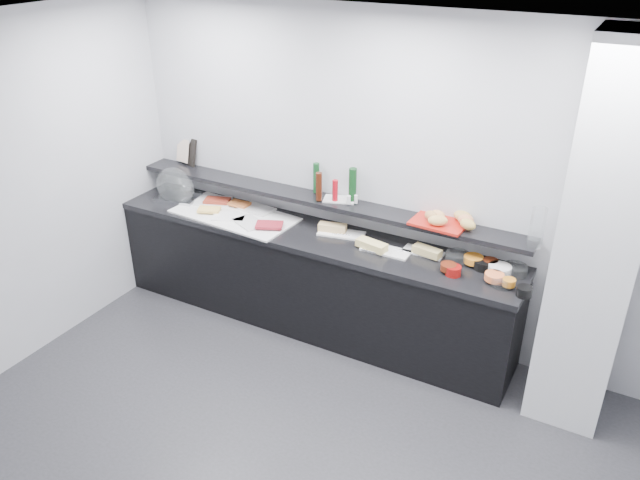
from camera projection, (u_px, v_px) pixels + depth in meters
The scene contains 55 objects.
back_wall at pixel (403, 186), 4.95m from camera, with size 5.00×0.02×2.70m, color #B0B1B7.
ceiling at pixel (252, 53), 2.77m from camera, with size 5.00×5.00×0.00m, color white.
column at pixel (599, 246), 4.04m from camera, with size 0.50×0.50×2.70m, color silver.
buffet_cabinet at pixel (309, 281), 5.44m from camera, with size 3.60×0.60×0.85m, color black.
counter_top at pixel (308, 235), 5.23m from camera, with size 3.62×0.62×0.05m, color black.
wall_shelf at pixel (318, 200), 5.25m from camera, with size 3.60×0.25×0.04m, color black.
cloche_base at pixel (178, 198), 5.81m from camera, with size 0.38×0.26×0.04m, color #B3B6BB.
cloche_dome at pixel (175, 186), 5.79m from camera, with size 0.46×0.30×0.34m, color white.
linen_runner at pixel (234, 215), 5.50m from camera, with size 1.11×0.53×0.01m, color silver.
platter_meat_a at pixel (213, 201), 5.75m from camera, with size 0.33×0.22×0.01m, color silver.
food_meat_a at pixel (217, 200), 5.71m from camera, with size 0.23×0.14×0.02m, color maroon.
platter_salmon at pixel (257, 209), 5.59m from camera, with size 0.30×0.20×0.01m, color silver.
food_salmon at pixel (239, 204), 5.64m from camera, with size 0.19×0.12×0.02m, color #C96229.
platter_cheese at pixel (229, 216), 5.44m from camera, with size 0.28×0.19×0.01m, color white.
food_cheese at pixel (209, 210), 5.53m from camera, with size 0.19×0.12×0.02m, color #FFCD63.
platter_meat_b at pixel (249, 223), 5.33m from camera, with size 0.28×0.19×0.01m, color silver.
food_meat_b at pixel (269, 225), 5.25m from camera, with size 0.22×0.14×0.02m, color maroon.
sandwich_plate_left at pixel (341, 234), 5.18m from camera, with size 0.38×0.16×0.01m, color white.
sandwich_food_left at pixel (332, 227), 5.20m from camera, with size 0.23×0.09×0.06m, color tan.
tongs_left at pixel (342, 234), 5.14m from camera, with size 0.01×0.01×0.16m, color silver.
sandwich_plate_mid at pixel (386, 251), 4.91m from camera, with size 0.39×0.17×0.01m, color white.
sandwich_food_mid at pixel (372, 245), 4.92m from camera, with size 0.25×0.10×0.06m, color #DAC472.
tongs_mid at pixel (371, 251), 4.87m from camera, with size 0.01×0.01×0.16m, color silver.
sandwich_plate_right at pixel (423, 252), 4.89m from camera, with size 0.32×0.14×0.01m, color white.
sandwich_food_right at pixel (427, 251), 4.82m from camera, with size 0.23×0.09×0.06m, color tan.
tongs_right at pixel (403, 251), 4.87m from camera, with size 0.01×0.01×0.16m, color silver.
bowl_glass_fruit at pixel (457, 257), 4.76m from camera, with size 0.18×0.18×0.07m, color white.
fill_glass_fruit at pixel (474, 259), 4.70m from camera, with size 0.15×0.15×0.05m, color orange.
bowl_black_jam at pixel (483, 264), 4.66m from camera, with size 0.16×0.16×0.07m, color black.
fill_black_jam at pixel (490, 263), 4.66m from camera, with size 0.12×0.12×0.05m, color #521C0B.
bowl_glass_cream at pixel (515, 270), 4.58m from camera, with size 0.18×0.18×0.07m, color white.
fill_glass_cream at pixel (500, 269), 4.57m from camera, with size 0.17×0.17×0.05m, color white.
bowl_red_jam at pixel (453, 271), 4.58m from camera, with size 0.12×0.12×0.07m, color maroon.
fill_red_jam at pixel (448, 267), 4.60m from camera, with size 0.12×0.12×0.05m, color #541B0C.
bowl_glass_salmon at pixel (502, 281), 4.44m from camera, with size 0.16×0.16×0.07m, color white.
fill_glass_salmon at pixel (494, 277), 4.47m from camera, with size 0.14×0.14×0.05m, color #FB773D.
bowl_black_fruit at pixel (524, 291), 4.32m from camera, with size 0.11×0.11×0.07m, color black.
fill_black_fruit at pixel (509, 282), 4.41m from camera, with size 0.09×0.09×0.05m, color #C7731B.
framed_print at pixel (188, 150), 5.92m from camera, with size 0.25×0.02×0.26m, color black.
print_art at pixel (183, 151), 5.92m from camera, with size 0.16×0.00×0.22m, color beige.
condiment_tray at pixel (340, 199), 5.19m from camera, with size 0.26×0.16×0.01m, color silver.
bottle_green_a at pixel (316, 178), 5.25m from camera, with size 0.05×0.05×0.26m, color #103E1B.
bottle_brown at pixel (319, 187), 5.11m from camera, with size 0.05×0.05×0.24m, color #39160A.
bottle_green_b at pixel (353, 185), 5.10m from camera, with size 0.06×0.06×0.28m, color #0E3615.
bottle_hot at pixel (335, 190), 5.11m from camera, with size 0.05×0.05×0.18m, color #A80C17.
shaker_salt at pixel (349, 200), 5.08m from camera, with size 0.03×0.03×0.07m, color white.
shaker_pepper at pixel (356, 199), 5.09m from camera, with size 0.03×0.03×0.07m, color white.
bread_tray at pixel (439, 223), 4.78m from camera, with size 0.41×0.29×0.02m, color #B31D13.
bread_roll_n at pixel (463, 216), 4.76m from camera, with size 0.16×0.10×0.08m, color #B48944.
bread_roll_sw at pixel (431, 216), 4.77m from camera, with size 0.12×0.08×0.08m, color #AD7842.
bread_roll_s at pixel (438, 220), 4.70m from camera, with size 0.15×0.10×0.08m, color tan.
bread_roll_se at pixel (468, 224), 4.64m from camera, with size 0.13×0.09×0.08m, color #B49244.
bread_roll_midw at pixel (438, 215), 4.78m from camera, with size 0.13×0.08×0.08m, color tan.
bread_roll_mide at pixel (466, 220), 4.71m from camera, with size 0.12×0.08×0.08m, color #CA7C4D.
carafe at pixel (537, 228), 4.39m from camera, with size 0.11×0.11×0.30m, color silver.
Camera 1 is at (1.63, -2.35, 3.22)m, focal length 35.00 mm.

